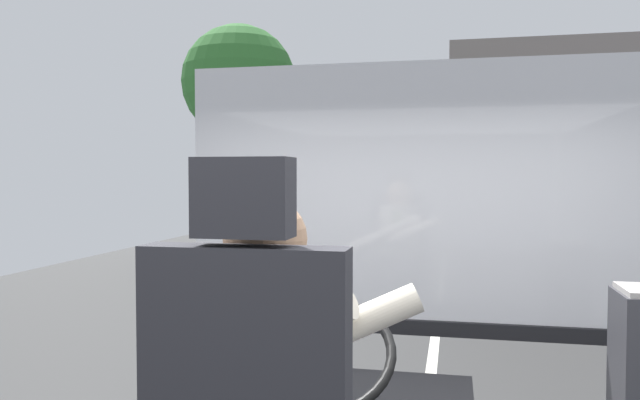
# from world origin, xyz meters

# --- Properties ---
(ground) EXTENTS (18.00, 44.00, 0.06)m
(ground) POSITION_xyz_m (0.00, 8.80, -0.02)
(ground) COLOR #333333
(bus_driver) EXTENTS (0.78, 0.55, 0.77)m
(bus_driver) POSITION_xyz_m (-0.24, -0.22, 1.56)
(bus_driver) COLOR #282833
(bus_driver) RESTS_ON driver_seat
(windshield_panel) EXTENTS (2.50, 0.08, 1.48)m
(windshield_panel) POSITION_xyz_m (0.00, 1.62, 1.81)
(windshield_panel) COLOR silver
(street_tree) EXTENTS (2.52, 2.52, 5.43)m
(street_tree) POSITION_xyz_m (-4.45, 11.36, 4.10)
(street_tree) COLOR #4C3828
(street_tree) RESTS_ON ground
(parked_car_silver) EXTENTS (1.86, 4.21, 1.40)m
(parked_car_silver) POSITION_xyz_m (4.97, 16.48, 0.72)
(parked_car_silver) COLOR silver
(parked_car_silver) RESTS_ON ground
(parked_car_black) EXTENTS (1.96, 4.49, 1.43)m
(parked_car_black) POSITION_xyz_m (4.93, 22.01, 0.74)
(parked_car_black) COLOR black
(parked_car_black) RESTS_ON ground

